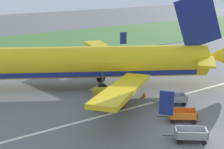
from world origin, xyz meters
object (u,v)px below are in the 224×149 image
object	(u,v)px
airplane	(89,63)
baggage_cart_third_in_row	(182,115)
baggage_cart_second_in_row	(191,134)
traffic_cone_near_plane	(123,101)
baggage_cart_fourth_in_row	(174,99)
traffic_cone_mid_apron	(144,94)

from	to	relation	value
airplane	baggage_cart_third_in_row	bearing A→B (deg)	-82.37
baggage_cart_second_in_row	traffic_cone_near_plane	size ratio (longest dim) A/B	5.06
baggage_cart_fourth_in_row	traffic_cone_mid_apron	size ratio (longest dim) A/B	5.35
baggage_cart_third_in_row	traffic_cone_near_plane	world-z (taller)	baggage_cart_third_in_row
airplane	baggage_cart_second_in_row	world-z (taller)	airplane
baggage_cart_second_in_row	traffic_cone_near_plane	bearing A→B (deg)	86.80
baggage_cart_fourth_in_row	traffic_cone_near_plane	world-z (taller)	baggage_cart_fourth_in_row
traffic_cone_near_plane	traffic_cone_mid_apron	world-z (taller)	traffic_cone_mid_apron
baggage_cart_second_in_row	airplane	bearing A→B (deg)	88.01
baggage_cart_second_in_row	baggage_cart_fourth_in_row	world-z (taller)	same
baggage_cart_second_in_row	baggage_cart_third_in_row	size ratio (longest dim) A/B	0.99
baggage_cart_second_in_row	traffic_cone_mid_apron	xyz separation A→B (m)	(3.89, 10.35, -0.28)
baggage_cart_third_in_row	traffic_cone_mid_apron	xyz separation A→B (m)	(1.52, 7.17, -0.28)
airplane	baggage_cart_third_in_row	xyz separation A→B (m)	(1.79, -13.39, -2.45)
baggage_cart_second_in_row	baggage_cart_fourth_in_row	distance (m)	8.22
baggage_cart_fourth_in_row	traffic_cone_mid_apron	xyz separation A→B (m)	(-0.87, 3.65, -0.28)
traffic_cone_near_plane	traffic_cone_mid_apron	distance (m)	3.40
airplane	baggage_cart_second_in_row	bearing A→B (deg)	-91.99
baggage_cart_second_in_row	baggage_cart_third_in_row	xyz separation A→B (m)	(2.37, 3.18, 0.00)
traffic_cone_mid_apron	traffic_cone_near_plane	bearing A→B (deg)	-169.76
traffic_cone_near_plane	traffic_cone_mid_apron	bearing A→B (deg)	10.24
airplane	baggage_cart_second_in_row	size ratio (longest dim) A/B	10.53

